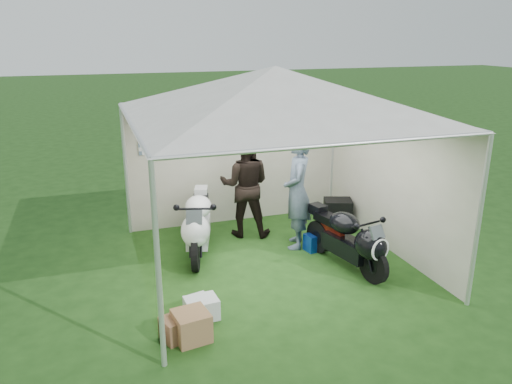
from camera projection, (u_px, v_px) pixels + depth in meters
ground at (273, 263)px, 7.81m from camera, size 80.00×80.00×0.00m
canopy_tent at (274, 96)px, 7.06m from camera, size 5.66×5.66×3.00m
motorcycle_white at (198, 223)px, 7.95m from camera, size 0.82×1.91×0.96m
motorcycle_black at (350, 239)px, 7.47m from camera, size 0.64×1.77×0.88m
paddock_stand at (316, 242)px, 8.25m from camera, size 0.42×0.31×0.28m
person_dark_jacket at (245, 185)px, 8.64m from camera, size 1.09×0.98×1.84m
person_blue_jacket at (297, 192)px, 8.15m from camera, size 0.69×0.82×1.91m
equipment_box at (338, 212)px, 9.27m from camera, size 0.60×0.54×0.50m
crate_0 at (202, 308)px, 6.26m from camera, size 0.42×0.34×0.27m
crate_1 at (192, 326)px, 5.81m from camera, size 0.45×0.45×0.35m
crate_2 at (198, 305)px, 6.39m from camera, size 0.35×0.31×0.22m
crate_3 at (180, 327)px, 5.86m from camera, size 0.49×0.42×0.28m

